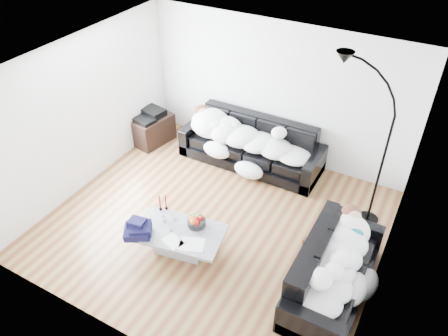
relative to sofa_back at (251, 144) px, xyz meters
The scene contains 24 objects.
ground 1.81m from the sofa_back, 82.69° to the right, with size 5.00×5.00×0.00m, color brown.
wall_back 1.03m from the sofa_back, 66.34° to the left, with size 5.00×0.02×2.60m, color silver.
wall_left 2.99m from the sofa_back, 142.60° to the right, with size 0.02×4.50×2.60m, color silver.
wall_right 3.35m from the sofa_back, 32.58° to the right, with size 0.02×4.50×2.60m, color silver.
ceiling 2.79m from the sofa_back, 82.69° to the right, with size 5.00×5.00×0.00m, color white.
sofa_back is the anchor object (origin of this frame).
sofa_right 3.07m from the sofa_back, 43.00° to the right, with size 1.99×0.85×0.80m, color black.
sleeper_back 0.22m from the sofa_back, 90.00° to the right, with size 2.23×0.77×0.45m, color white, non-canonical shape.
sleeper_right 3.08m from the sofa_back, 43.00° to the right, with size 1.70×0.72×0.42m, color white, non-canonical shape.
teal_cushion 2.65m from the sofa_back, 34.08° to the right, with size 0.36×0.30×0.20m, color #0F5D69.
coffee_table 2.49m from the sofa_back, 88.68° to the right, with size 1.29×0.75×0.38m, color #939699.
fruit_bowl 2.26m from the sofa_back, 84.66° to the right, with size 0.27×0.27×0.17m, color white.
wine_glass_a 2.32m from the sofa_back, 93.38° to the right, with size 0.08×0.08×0.19m, color white.
wine_glass_b 2.43m from the sofa_back, 95.77° to the right, with size 0.08×0.08×0.18m, color white.
wine_glass_c 2.53m from the sofa_back, 91.12° to the right, with size 0.07×0.07×0.18m, color white.
candle_left 2.27m from the sofa_back, 101.48° to the right, with size 0.05×0.05×0.27m, color maroon.
candle_right 2.20m from the sofa_back, 100.08° to the right, with size 0.05×0.05×0.26m, color maroon.
newspaper_a 2.63m from the sofa_back, 82.25° to the right, with size 0.36×0.27×0.01m, color silver.
newspaper_b 2.69m from the sofa_back, 88.00° to the right, with size 0.29×0.21×0.01m, color silver.
navy_jacket 2.82m from the sofa_back, 98.77° to the right, with size 0.39×0.33×0.20m, color black, non-canonical shape.
shoes 2.34m from the sofa_back, 37.54° to the right, with size 0.46×0.33×0.10m, color #472311, non-canonical shape.
av_cabinet 2.09m from the sofa_back, behind, with size 0.55×0.80×0.55m, color black.
stereo 2.10m from the sofa_back, behind, with size 0.44×0.34×0.13m, color black.
floor_lamp 2.50m from the sofa_back, 11.68° to the right, with size 0.86×0.34×2.35m, color black, non-canonical shape.
Camera 1 is at (2.58, -4.36, 4.89)m, focal length 35.00 mm.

